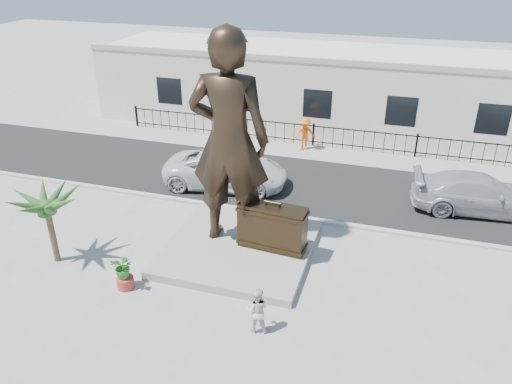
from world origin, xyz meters
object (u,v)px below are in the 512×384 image
Objects in this scene: statue at (229,140)px; car_white at (226,170)px; suitcase at (272,227)px; tourist at (257,310)px.

car_white is at bearing -72.06° from statue.
statue is 3.20× the size of suitcase.
suitcase is at bearing -90.91° from tourist.
tourist is at bearing 114.04° from statue.
statue is 6.04m from car_white.
car_white is (-3.57, 4.90, -0.36)m from suitcase.
suitcase is (1.66, -0.26, -3.01)m from statue.
suitcase is at bearing 166.48° from statue.
statue reaches higher than tourist.
tourist is (0.64, -3.96, -0.42)m from suitcase.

